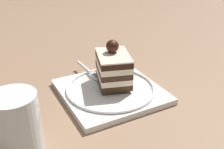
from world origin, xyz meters
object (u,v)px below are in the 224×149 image
object	(u,v)px
dessert_plate	(112,90)
fork	(89,70)
drink_glass_near	(18,130)
cake_slice	(113,67)

from	to	relation	value
dessert_plate	fork	bearing A→B (deg)	-159.82
dessert_plate	drink_glass_near	world-z (taller)	drink_glass_near
cake_slice	drink_glass_near	xyz separation A→B (m)	(0.16, -0.21, -0.00)
fork	drink_glass_near	xyz separation A→B (m)	(0.23, -0.17, 0.03)
cake_slice	drink_glass_near	world-z (taller)	cake_slice
fork	cake_slice	bearing A→B (deg)	30.62
dessert_plate	cake_slice	xyz separation A→B (m)	(-0.02, 0.01, 0.05)
fork	drink_glass_near	world-z (taller)	drink_glass_near
drink_glass_near	fork	bearing A→B (deg)	144.29
cake_slice	fork	world-z (taller)	cake_slice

